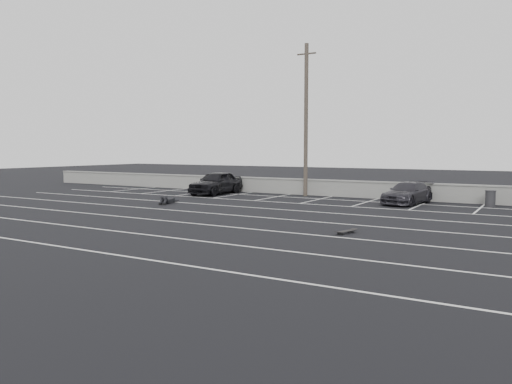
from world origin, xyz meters
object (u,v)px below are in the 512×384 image
Objects in this scene: car_left at (216,183)px; person at (169,199)px; car_right at (407,193)px; skateboard at (346,231)px; trash_bin at (490,198)px; utility_pole at (306,120)px.

car_left is 1.78× the size of person.
car_right is at bearing 0.92° from car_left.
skateboard is at bearing -78.21° from car_right.
car_right is 4.86× the size of trash_bin.
car_left is at bearing 159.74° from skateboard.
car_left reaches higher than skateboard.
skateboard is (-3.62, -12.02, -0.35)m from trash_bin.
trash_bin is at bearing 22.07° from car_right.
car_left is at bearing 76.94° from person.
car_left is 12.64m from car_right.
utility_pole is (-6.84, 1.28, 4.31)m from car_right.
person is (0.83, -5.82, -0.54)m from car_left.
utility_pole is 10.59× the size of skateboard.
person reaches higher than skateboard.
skateboard is at bearing -42.13° from person.
car_right reaches higher than person.
car_left is 0.47× the size of utility_pole.
person is 2.81× the size of skateboard.
trash_bin is at bearing -1.78° from utility_pole.
car_left is 5.90m from person.
trash_bin is at bearing 3.48° from person.
trash_bin is at bearing 91.68° from skateboard.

